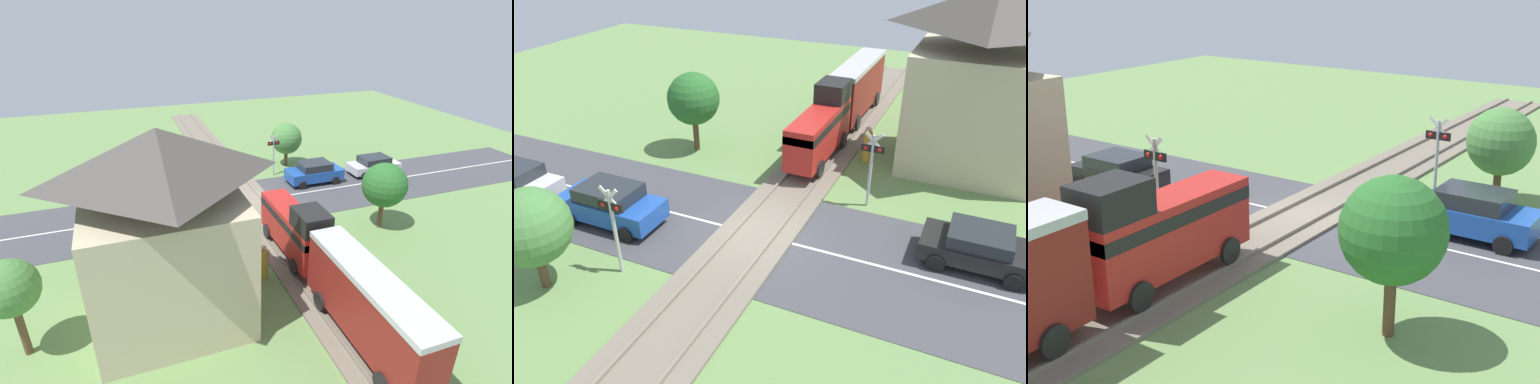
{
  "view_description": "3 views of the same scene",
  "coord_description": "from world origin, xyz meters",
  "views": [
    {
      "loc": [
        7.49,
        22.12,
        11.52
      ],
      "look_at": [
        0.0,
        1.17,
        1.2
      ],
      "focal_mm": 28.0,
      "sensor_mm": 36.0,
      "label": 1
    },
    {
      "loc": [
        6.68,
        -13.59,
        10.33
      ],
      "look_at": [
        0.0,
        1.17,
        1.2
      ],
      "focal_mm": 35.0,
      "sensor_mm": 36.0,
      "label": 2
    },
    {
      "loc": [
        -12.31,
        19.12,
        8.39
      ],
      "look_at": [
        0.0,
        1.17,
        1.2
      ],
      "focal_mm": 50.0,
      "sensor_mm": 36.0,
      "label": 3
    }
  ],
  "objects": [
    {
      "name": "pedestrian_by_station",
      "position": [
        2.0,
        7.77,
        0.78
      ],
      "size": [
        0.43,
        0.43,
        1.72
      ],
      "color": "gold",
      "rests_on": "ground_plane"
    },
    {
      "name": "train",
      "position": [
        0.0,
        10.23,
        1.86
      ],
      "size": [
        1.58,
        12.32,
        3.18
      ],
      "color": "red",
      "rests_on": "track_bed"
    },
    {
      "name": "car_far_side",
      "position": [
        7.41,
        1.44,
        0.72
      ],
      "size": [
        3.64,
        1.98,
        1.35
      ],
      "color": "black",
      "rests_on": "ground_plane"
    },
    {
      "name": "tree_roadside_hedge",
      "position": [
        -5.97,
        5.58,
        2.6
      ],
      "size": [
        2.48,
        2.48,
        3.86
      ],
      "color": "brown",
      "rests_on": "ground_plane"
    },
    {
      "name": "crossing_signal_west_approach",
      "position": [
        -3.12,
        -3.73,
        2.02
      ],
      "size": [
        0.9,
        0.18,
        3.16
      ],
      "color": "#B7B7B7",
      "rests_on": "ground_plane"
    },
    {
      "name": "road_surface",
      "position": [
        0.0,
        0.0,
        0.01
      ],
      "size": [
        48.0,
        6.4,
        0.02
      ],
      "color": "#424247",
      "rests_on": "ground_plane"
    },
    {
      "name": "ground_plane",
      "position": [
        0.0,
        0.0,
        0.0
      ],
      "size": [
        60.0,
        60.0,
        0.0
      ],
      "primitive_type": "plane",
      "color": "#66894C"
    },
    {
      "name": "tree_beyond_track",
      "position": [
        -4.83,
        -5.3,
        2.2
      ],
      "size": [
        2.41,
        2.41,
        3.42
      ],
      "color": "brown",
      "rests_on": "ground_plane"
    },
    {
      "name": "track_bed",
      "position": [
        0.0,
        0.0,
        0.07
      ],
      "size": [
        2.8,
        48.0,
        0.24
      ],
      "color": "#756B5B",
      "rests_on": "ground_plane"
    },
    {
      "name": "car_near_crossing",
      "position": [
        -5.36,
        -1.44,
        0.81
      ],
      "size": [
        3.97,
        1.94,
        1.55
      ],
      "color": "#1E4CA8",
      "rests_on": "ground_plane"
    },
    {
      "name": "crossing_signal_east_approach",
      "position": [
        3.12,
        3.73,
        2.02
      ],
      "size": [
        0.9,
        0.18,
        3.16
      ],
      "color": "#B7B7B7",
      "rests_on": "ground_plane"
    }
  ]
}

